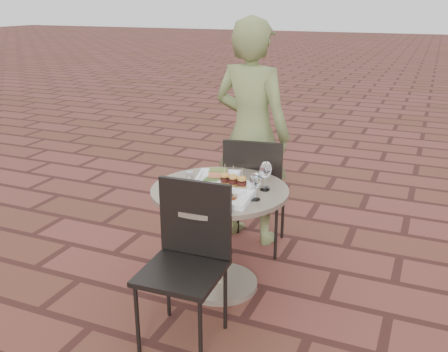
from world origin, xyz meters
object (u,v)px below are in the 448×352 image
at_px(plate_sliders, 233,184).
at_px(plate_salmon, 218,177).
at_px(cafe_table, 220,223).
at_px(diner, 251,134).
at_px(plate_tuna, 228,197).
at_px(chair_far, 255,186).
at_px(chair_near, 188,249).

bearing_deg(plate_sliders, plate_salmon, 143.42).
distance_m(cafe_table, plate_salmon, 0.31).
relative_size(diner, plate_sliders, 6.32).
xyz_separation_m(diner, plate_tuna, (0.21, -0.99, -0.15)).
xyz_separation_m(chair_far, plate_sliders, (0.05, -0.56, 0.22)).
xyz_separation_m(diner, plate_salmon, (0.01, -0.68, -0.14)).
bearing_deg(plate_sliders, plate_tuna, -78.73).
distance_m(chair_far, diner, 0.43).
height_order(plate_sliders, plate_tuna, plate_sliders).
bearing_deg(plate_tuna, cafe_table, 126.81).
relative_size(chair_far, diner, 0.52).
bearing_deg(plate_tuna, chair_far, 96.70).
relative_size(chair_far, chair_near, 1.00).
bearing_deg(plate_salmon, cafe_table, -62.42).
bearing_deg(cafe_table, chair_far, 86.51).
xyz_separation_m(cafe_table, plate_tuna, (0.12, -0.17, 0.26)).
bearing_deg(plate_sliders, chair_near, -95.48).
distance_m(plate_salmon, plate_sliders, 0.20).
bearing_deg(plate_sliders, chair_far, 95.16).
distance_m(chair_far, plate_salmon, 0.50).
relative_size(cafe_table, chair_far, 0.97).
distance_m(cafe_table, diner, 0.92).
xyz_separation_m(chair_near, plate_tuna, (0.09, 0.36, 0.20)).
distance_m(chair_near, plate_sliders, 0.59).
xyz_separation_m(chair_far, diner, (-0.12, 0.24, 0.34)).
relative_size(cafe_table, diner, 0.50).
bearing_deg(plate_salmon, diner, 90.85).
bearing_deg(plate_salmon, plate_sliders, -36.58).
distance_m(chair_near, diner, 1.40).
height_order(chair_near, plate_tuna, chair_near).
bearing_deg(chair_near, plate_sliders, 81.95).
bearing_deg(chair_near, cafe_table, 91.06).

